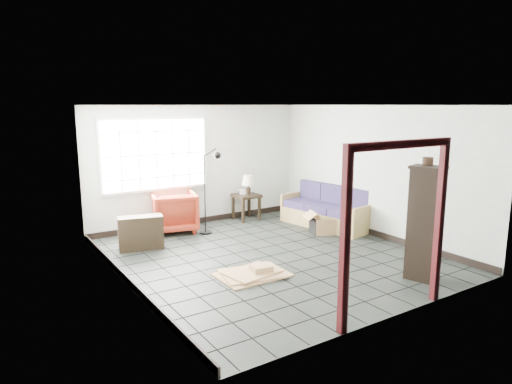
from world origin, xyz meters
TOP-DOWN VIEW (x-y plane):
  - ground at (0.00, 0.00)m, footprint 5.50×5.50m
  - room_shell at (0.00, 0.03)m, footprint 5.02×5.52m
  - window_panel at (-1.00, 2.70)m, footprint 2.32×0.08m
  - doorway_trim at (0.00, -2.70)m, footprint 1.80×0.08m
  - futon_sofa at (2.21, 0.98)m, footprint 1.08×2.11m
  - armchair at (-0.76, 2.40)m, footprint 1.07×1.02m
  - side_table at (1.01, 2.40)m, footprint 0.55×0.55m
  - table_lamp at (1.02, 2.33)m, footprint 0.38×0.38m
  - projector at (1.02, 2.47)m, footprint 0.30×0.26m
  - floor_lamp at (-0.16, 1.87)m, footprint 0.47×0.31m
  - console_shelf at (-1.75, 1.61)m, footprint 0.84×0.49m
  - tall_shelf at (1.32, -2.13)m, footprint 0.48×0.56m
  - pot at (1.40, -2.05)m, footprint 0.16×0.16m
  - open_box at (1.77, 0.58)m, footprint 0.91×0.66m
  - cardboard_pile at (-0.74, -0.62)m, footprint 1.07×0.86m

SIDE VIEW (x-z plane):
  - ground at x=0.00m, z-range 0.00..0.00m
  - cardboard_pile at x=-0.74m, z-range -0.04..0.12m
  - open_box at x=1.77m, z-range -0.06..0.40m
  - console_shelf at x=-1.75m, z-range 0.00..0.62m
  - futon_sofa at x=2.21m, z-range -0.12..0.77m
  - armchair at x=-0.76m, z-range 0.00..0.91m
  - side_table at x=1.01m, z-range 0.19..0.79m
  - projector at x=1.02m, z-range 0.60..0.69m
  - tall_shelf at x=1.32m, z-range 0.02..1.75m
  - table_lamp at x=1.02m, z-range 0.69..1.13m
  - floor_lamp at x=-0.16m, z-range 0.06..1.81m
  - doorway_trim at x=0.00m, z-range 0.28..2.48m
  - window_panel at x=-1.00m, z-range 0.84..2.36m
  - room_shell at x=0.00m, z-range 0.37..2.98m
  - pot at x=1.40m, z-range 1.73..1.85m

